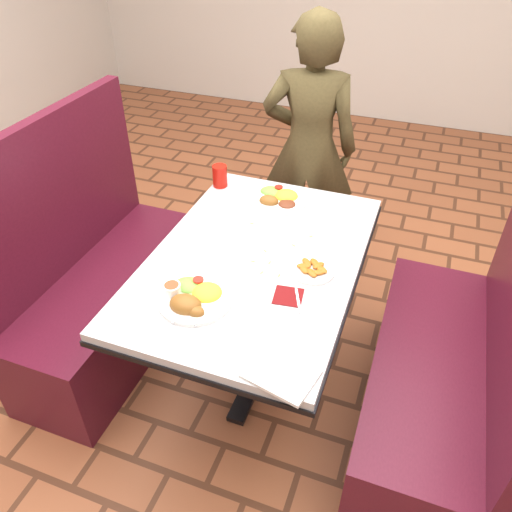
% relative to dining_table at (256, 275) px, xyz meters
% --- Properties ---
extents(dining_table, '(0.81, 1.21, 0.75)m').
position_rel_dining_table_xyz_m(dining_table, '(0.00, 0.00, 0.00)').
color(dining_table, silver).
rests_on(dining_table, ground).
extents(booth_bench_left, '(0.47, 1.20, 1.17)m').
position_rel_dining_table_xyz_m(booth_bench_left, '(-0.80, 0.00, -0.32)').
color(booth_bench_left, '#511223').
rests_on(booth_bench_left, ground).
extents(booth_bench_right, '(0.47, 1.20, 1.17)m').
position_rel_dining_table_xyz_m(booth_bench_right, '(0.80, 0.00, -0.32)').
color(booth_bench_right, '#511223').
rests_on(booth_bench_right, ground).
extents(diner_person, '(0.59, 0.43, 1.47)m').
position_rel_dining_table_xyz_m(diner_person, '(-0.07, 1.05, 0.08)').
color(diner_person, brown).
rests_on(diner_person, ground).
extents(near_dinner_plate, '(0.27, 0.27, 0.08)m').
position_rel_dining_table_xyz_m(near_dinner_plate, '(-0.12, -0.32, 0.13)').
color(near_dinner_plate, white).
rests_on(near_dinner_plate, dining_table).
extents(far_dinner_plate, '(0.27, 0.27, 0.07)m').
position_rel_dining_table_xyz_m(far_dinner_plate, '(-0.05, 0.43, 0.12)').
color(far_dinner_plate, white).
rests_on(far_dinner_plate, dining_table).
extents(plantain_plate, '(0.17, 0.17, 0.03)m').
position_rel_dining_table_xyz_m(plantain_plate, '(0.24, -0.02, 0.11)').
color(plantain_plate, white).
rests_on(plantain_plate, dining_table).
extents(maroon_napkin, '(0.12, 0.12, 0.00)m').
position_rel_dining_table_xyz_m(maroon_napkin, '(0.19, -0.18, 0.10)').
color(maroon_napkin, '#610E10').
rests_on(maroon_napkin, dining_table).
extents(spoon_utensil, '(0.06, 0.12, 0.00)m').
position_rel_dining_table_xyz_m(spoon_utensil, '(0.23, -0.20, 0.10)').
color(spoon_utensil, silver).
rests_on(spoon_utensil, dining_table).
extents(red_tumbler, '(0.07, 0.07, 0.11)m').
position_rel_dining_table_xyz_m(red_tumbler, '(-0.36, 0.47, 0.15)').
color(red_tumbler, '#BA150C').
rests_on(red_tumbler, dining_table).
extents(paper_napkin, '(0.24, 0.20, 0.01)m').
position_rel_dining_table_xyz_m(paper_napkin, '(0.28, -0.53, 0.10)').
color(paper_napkin, silver).
rests_on(paper_napkin, dining_table).
extents(knife_utensil, '(0.06, 0.18, 0.00)m').
position_rel_dining_table_xyz_m(knife_utensil, '(-0.03, -0.36, 0.11)').
color(knife_utensil, silver).
rests_on(knife_utensil, dining_table).
extents(fork_utensil, '(0.04, 0.15, 0.00)m').
position_rel_dining_table_xyz_m(fork_utensil, '(-0.11, -0.38, 0.11)').
color(fork_utensil, silver).
rests_on(fork_utensil, dining_table).
extents(lettuce_shreds, '(0.28, 0.32, 0.00)m').
position_rel_dining_table_xyz_m(lettuce_shreds, '(0.04, 0.06, 0.10)').
color(lettuce_shreds, '#8BD053').
rests_on(lettuce_shreds, dining_table).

